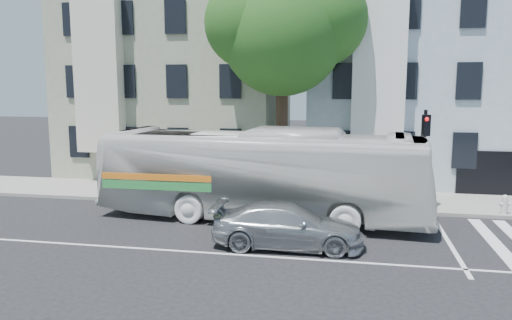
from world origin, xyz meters
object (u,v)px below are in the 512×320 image
(sedan, at_px, (287,225))
(bus, at_px, (261,174))
(traffic_signal, at_px, (424,147))
(fire_hydrant, at_px, (505,204))

(sedan, bearing_deg, bus, 22.73)
(bus, xyz_separation_m, sedan, (1.43, -3.17, -1.08))
(bus, height_order, traffic_signal, traffic_signal)
(traffic_signal, height_order, fire_hydrant, traffic_signal)
(bus, bearing_deg, sedan, -150.96)
(sedan, relative_size, fire_hydrant, 6.35)
(sedan, height_order, traffic_signal, traffic_signal)
(sedan, xyz_separation_m, fire_hydrant, (8.01, 5.21, -0.17))
(sedan, bearing_deg, traffic_signal, -44.13)
(sedan, distance_m, traffic_signal, 7.49)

